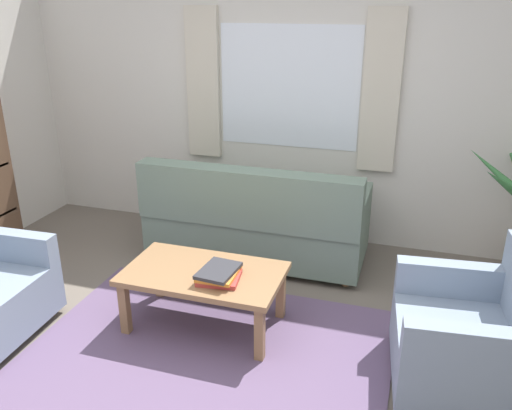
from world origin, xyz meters
name	(u,v)px	position (x,y,z in m)	size (l,w,h in m)	color
ground_plane	(199,367)	(0.00, 0.00, 0.00)	(6.24, 6.24, 0.00)	#6B6056
wall_back	(290,103)	(0.00, 2.26, 1.30)	(5.32, 0.12, 2.60)	silver
window_with_curtains	(288,88)	(0.00, 2.18, 1.45)	(1.98, 0.07, 1.40)	white
area_rug	(199,366)	(0.00, 0.00, 0.01)	(2.37, 2.03, 0.01)	#604C6B
couch	(256,222)	(-0.11, 1.55, 0.37)	(1.90, 0.82, 0.92)	slate
armchair_right	(477,337)	(1.64, 0.33, 0.35)	(0.90, 0.92, 0.88)	gray
coffee_table	(204,278)	(-0.14, 0.45, 0.38)	(1.10, 0.64, 0.44)	olive
book_stack_on_table	(219,274)	(0.00, 0.37, 0.48)	(0.30, 0.32, 0.08)	#B23833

